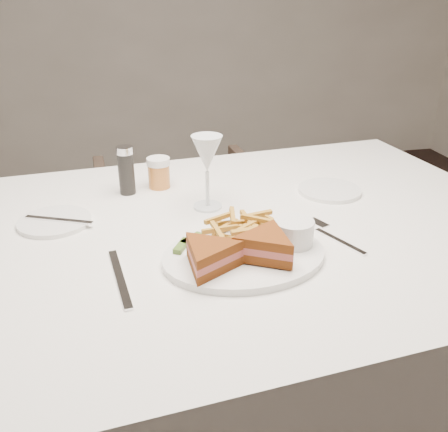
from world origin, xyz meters
TOP-DOWN VIEW (x-y plane):
  - table at (0.20, -0.04)m, footprint 1.53×1.10m
  - chair_far at (0.22, 0.79)m, footprint 0.67×0.63m
  - table_setting at (0.21, -0.09)m, footprint 0.83×0.58m

SIDE VIEW (x-z plane):
  - chair_far at x=0.22m, z-range 0.00..0.66m
  - table at x=0.20m, z-range 0.00..0.75m
  - table_setting at x=0.21m, z-range 0.70..0.88m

